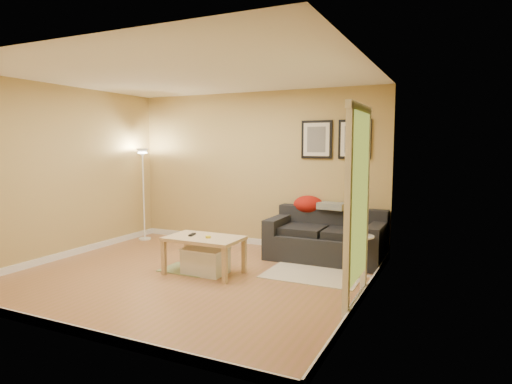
# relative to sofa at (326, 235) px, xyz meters

# --- Properties ---
(floor) EXTENTS (4.50, 4.50, 0.00)m
(floor) POSITION_rel_sofa_xyz_m (-1.38, -1.53, -0.38)
(floor) COLOR #9E6543
(floor) RESTS_ON ground
(ceiling) EXTENTS (4.50, 4.50, 0.00)m
(ceiling) POSITION_rel_sofa_xyz_m (-1.38, -1.53, 2.23)
(ceiling) COLOR white
(ceiling) RESTS_ON wall_back
(wall_back) EXTENTS (4.50, 0.00, 4.50)m
(wall_back) POSITION_rel_sofa_xyz_m (-1.38, 0.47, 0.92)
(wall_back) COLOR tan
(wall_back) RESTS_ON ground
(wall_front) EXTENTS (4.50, 0.00, 4.50)m
(wall_front) POSITION_rel_sofa_xyz_m (-1.38, -3.53, 0.92)
(wall_front) COLOR tan
(wall_front) RESTS_ON ground
(wall_left) EXTENTS (0.00, 4.00, 4.00)m
(wall_left) POSITION_rel_sofa_xyz_m (-3.63, -1.53, 0.92)
(wall_left) COLOR tan
(wall_left) RESTS_ON ground
(wall_right) EXTENTS (0.00, 4.00, 4.00)m
(wall_right) POSITION_rel_sofa_xyz_m (0.87, -1.53, 0.92)
(wall_right) COLOR tan
(wall_right) RESTS_ON ground
(baseboard_back) EXTENTS (4.50, 0.02, 0.10)m
(baseboard_back) POSITION_rel_sofa_xyz_m (-1.38, 0.46, -0.33)
(baseboard_back) COLOR white
(baseboard_back) RESTS_ON ground
(baseboard_front) EXTENTS (4.50, 0.02, 0.10)m
(baseboard_front) POSITION_rel_sofa_xyz_m (-1.38, -3.52, -0.33)
(baseboard_front) COLOR white
(baseboard_front) RESTS_ON ground
(baseboard_left) EXTENTS (0.02, 4.00, 0.10)m
(baseboard_left) POSITION_rel_sofa_xyz_m (-3.62, -1.53, -0.33)
(baseboard_left) COLOR white
(baseboard_left) RESTS_ON ground
(baseboard_right) EXTENTS (0.02, 4.00, 0.10)m
(baseboard_right) POSITION_rel_sofa_xyz_m (0.86, -1.53, -0.33)
(baseboard_right) COLOR white
(baseboard_right) RESTS_ON ground
(sofa) EXTENTS (1.70, 0.90, 0.75)m
(sofa) POSITION_rel_sofa_xyz_m (0.00, 0.00, 0.00)
(sofa) COLOR black
(sofa) RESTS_ON ground
(red_throw) EXTENTS (0.48, 0.36, 0.28)m
(red_throw) POSITION_rel_sofa_xyz_m (-0.39, 0.34, 0.40)
(red_throw) COLOR #AF2010
(red_throw) RESTS_ON sofa
(plaid_throw) EXTENTS (0.45, 0.32, 0.10)m
(plaid_throw) POSITION_rel_sofa_xyz_m (0.02, 0.28, 0.41)
(plaid_throw) COLOR tan
(plaid_throw) RESTS_ON sofa
(framed_print_left) EXTENTS (0.50, 0.04, 0.60)m
(framed_print_left) POSITION_rel_sofa_xyz_m (-0.30, 0.45, 1.43)
(framed_print_left) COLOR black
(framed_print_left) RESTS_ON wall_back
(framed_print_right) EXTENTS (0.50, 0.04, 0.60)m
(framed_print_right) POSITION_rel_sofa_xyz_m (0.30, 0.45, 1.43)
(framed_print_right) COLOR black
(framed_print_right) RESTS_ON wall_back
(area_rug) EXTENTS (1.25, 0.85, 0.01)m
(area_rug) POSITION_rel_sofa_xyz_m (0.07, -0.84, -0.37)
(area_rug) COLOR beige
(area_rug) RESTS_ON ground
(green_runner) EXTENTS (0.70, 0.50, 0.01)m
(green_runner) POSITION_rel_sofa_xyz_m (-1.56, -1.34, -0.37)
(green_runner) COLOR #668C4C
(green_runner) RESTS_ON ground
(coffee_table) EXTENTS (1.06, 0.71, 0.50)m
(coffee_table) POSITION_rel_sofa_xyz_m (-1.26, -1.39, -0.13)
(coffee_table) COLOR tan
(coffee_table) RESTS_ON ground
(remote_control) EXTENTS (0.08, 0.17, 0.02)m
(remote_control) POSITION_rel_sofa_xyz_m (-1.46, -1.37, 0.13)
(remote_control) COLOR black
(remote_control) RESTS_ON coffee_table
(tape_roll) EXTENTS (0.07, 0.07, 0.03)m
(tape_roll) POSITION_rel_sofa_xyz_m (-1.17, -1.43, 0.14)
(tape_roll) COLOR yellow
(tape_roll) RESTS_ON coffee_table
(storage_bin) EXTENTS (0.57, 0.42, 0.35)m
(storage_bin) POSITION_rel_sofa_xyz_m (-1.25, -1.37, -0.20)
(storage_bin) COLOR white
(storage_bin) RESTS_ON ground
(side_table) EXTENTS (0.35, 0.35, 0.54)m
(side_table) POSITION_rel_sofa_xyz_m (0.64, -0.60, -0.10)
(side_table) COLOR white
(side_table) RESTS_ON ground
(book_stack) EXTENTS (0.18, 0.22, 0.07)m
(book_stack) POSITION_rel_sofa_xyz_m (0.62, -0.59, 0.20)
(book_stack) COLOR #5139AB
(book_stack) RESTS_ON side_table
(floor_lamp) EXTENTS (0.22, 0.22, 1.66)m
(floor_lamp) POSITION_rel_sofa_xyz_m (-3.38, -0.04, 0.41)
(floor_lamp) COLOR white
(floor_lamp) RESTS_ON ground
(doorway) EXTENTS (0.12, 1.01, 2.13)m
(doorway) POSITION_rel_sofa_xyz_m (0.82, -1.68, 0.65)
(doorway) COLOR white
(doorway) RESTS_ON ground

